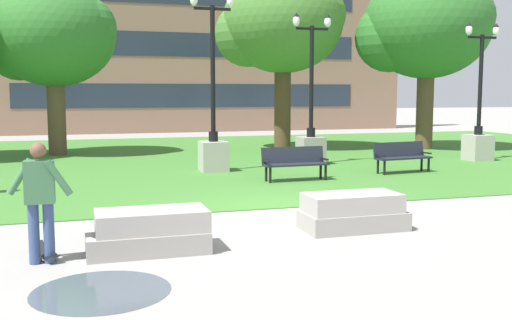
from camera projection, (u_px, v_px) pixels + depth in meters
name	position (u px, v px, depth m)	size (l,w,h in m)	color
ground_plane	(281.00, 209.00, 12.36)	(140.00, 140.00, 0.00)	gray
grass_lawn	(191.00, 158.00, 21.87)	(40.00, 20.00, 0.02)	#3D752D
concrete_block_center	(149.00, 232.00, 9.00)	(1.80, 0.90, 0.64)	#9E9991
concrete_block_left	(353.00, 212.00, 10.47)	(1.80, 0.90, 0.64)	#9E9991
person_skateboarder	(40.00, 196.00, 8.32)	(0.90, 0.42, 1.71)	#384C7A
skateboard	(44.00, 251.00, 8.75)	(0.48, 1.03, 0.14)	black
puddle	(101.00, 291.00, 7.24)	(1.68, 1.68, 0.01)	#47515B
park_bench_near_left	(295.00, 161.00, 16.19)	(1.81, 0.58, 0.90)	#1E232D
park_bench_near_right	(402.00, 155.00, 17.78)	(1.85, 0.75, 0.90)	#1E232D
lamp_post_center	(311.00, 134.00, 19.86)	(1.32, 0.80, 4.93)	gray
lamp_post_left	(478.00, 133.00, 20.93)	(1.32, 0.80, 4.75)	#ADA89E
lamp_post_right	(213.00, 136.00, 18.02)	(1.32, 0.80, 5.32)	#ADA89E
tree_far_right	(281.00, 24.00, 24.71)	(5.24, 4.99, 7.41)	#4C3823
tree_near_left	(426.00, 26.00, 24.78)	(5.52, 5.26, 7.41)	brown
tree_far_left	(52.00, 36.00, 22.38)	(4.82, 4.59, 6.49)	brown
building_facade_distant	(192.00, 23.00, 35.75)	(27.36, 1.03, 13.11)	#8E6B56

